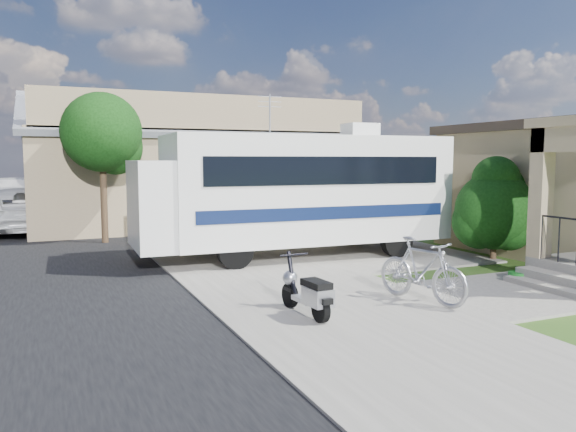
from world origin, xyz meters
name	(u,v)px	position (x,y,z in m)	size (l,w,h in m)	color
ground	(365,296)	(0.00, 0.00, 0.00)	(120.00, 120.00, 0.00)	#1F4211
sidewalk_slab	(187,233)	(-1.00, 10.00, 0.03)	(4.00, 80.00, 0.06)	slate
driveway_slab	(326,253)	(1.50, 4.50, 0.03)	(7.00, 6.00, 0.05)	slate
walk_slab	(526,291)	(3.00, -1.00, 0.03)	(4.00, 3.00, 0.05)	slate
warehouse	(188,173)	(0.00, 13.97, 1.99)	(12.50, 8.40, 5.04)	#866D54
street_tree_a	(105,137)	(-3.70, 9.05, 3.25)	(2.44, 2.40, 4.58)	black
street_tree_b	(83,142)	(-3.70, 19.05, 3.39)	(2.44, 2.40, 4.73)	black
street_tree_c	(74,151)	(-3.70, 28.05, 3.10)	(2.44, 2.40, 4.42)	black
motorhome	(296,190)	(0.53, 4.33, 1.77)	(8.12, 2.81, 4.13)	silver
shrub	(495,207)	(4.98, 1.97, 1.35)	(2.16, 2.06, 2.65)	black
scooter	(308,293)	(-1.68, -0.99, 0.43)	(0.51, 1.45, 0.96)	black
bicycle	(422,274)	(0.54, -0.98, 0.56)	(0.53, 1.88, 1.13)	#A1A2A8
pickup_truck	(21,210)	(-6.23, 12.82, 0.78)	(2.60, 5.64, 1.57)	silver
van	(13,196)	(-6.78, 20.22, 0.85)	(2.37, 5.84, 1.69)	silver
garden_hose	(518,278)	(3.55, -0.25, 0.09)	(0.40, 0.40, 0.18)	#14641C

